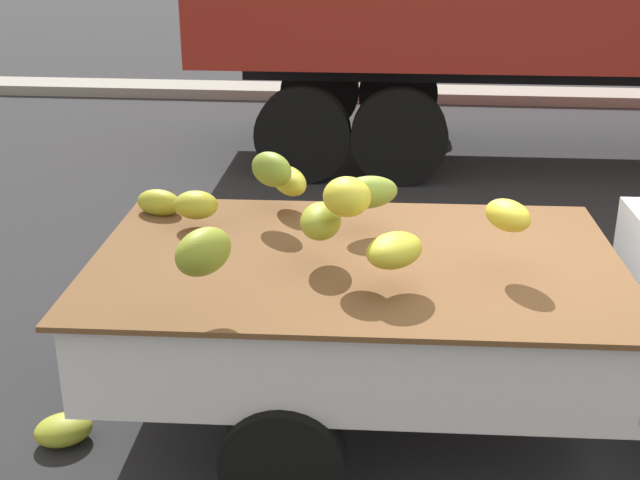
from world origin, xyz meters
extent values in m
plane|color=#28282B|center=(0.00, 0.00, 0.00)|extent=(220.00, 220.00, 0.00)
cube|color=gray|center=(0.00, 9.07, 0.08)|extent=(80.00, 0.80, 0.16)
cube|color=white|center=(-1.15, -0.30, 0.58)|extent=(2.90, 1.87, 0.08)
cube|color=white|center=(-1.18, 0.57, 0.84)|extent=(2.85, 0.14, 0.44)
cube|color=white|center=(-1.13, -1.16, 0.84)|extent=(2.85, 0.14, 0.44)
cube|color=white|center=(0.25, -0.25, 0.84)|extent=(0.11, 1.78, 0.44)
cube|color=white|center=(-2.55, -0.34, 0.84)|extent=(0.11, 1.78, 0.44)
cube|color=#B21914|center=(-1.18, 0.60, 0.80)|extent=(2.73, 0.10, 0.07)
cube|color=brown|center=(-1.15, -0.30, 1.07)|extent=(3.03, 1.99, 0.03)
ellipsoid|color=#98A22B|center=(-1.34, -0.38, 1.33)|extent=(0.23, 0.34, 0.19)
ellipsoid|color=gold|center=(-1.63, 0.47, 1.28)|extent=(0.35, 0.42, 0.18)
ellipsoid|color=olive|center=(-1.71, 0.24, 1.42)|extent=(0.36, 0.36, 0.21)
ellipsoid|color=yellow|center=(-0.35, -0.42, 1.41)|extent=(0.32, 0.36, 0.16)
ellipsoid|color=olive|center=(-1.11, 0.12, 1.33)|extent=(0.42, 0.33, 0.19)
ellipsoid|color=olive|center=(-1.83, -1.08, 1.41)|extent=(0.33, 0.39, 0.22)
ellipsoid|color=gold|center=(-0.94, -0.71, 1.31)|extent=(0.40, 0.43, 0.16)
ellipsoid|color=gold|center=(-2.15, 0.09, 1.23)|extent=(0.30, 0.25, 0.17)
ellipsoid|color=gold|center=(-2.45, 0.32, 1.15)|extent=(0.35, 0.27, 0.17)
ellipsoid|color=gold|center=(-1.20, -0.49, 1.51)|extent=(0.32, 0.33, 0.21)
cylinder|color=black|center=(-1.52, 0.55, 0.32)|extent=(0.65, 0.22, 0.64)
cylinder|color=black|center=(-1.46, -1.17, 0.32)|extent=(0.65, 0.22, 0.64)
cylinder|color=black|center=(-0.96, 6.91, 0.54)|extent=(1.08, 0.32, 1.08)
cylinder|color=black|center=(-0.93, 4.51, 0.54)|extent=(1.08, 0.32, 1.08)
cylinder|color=black|center=(-2.04, 6.89, 0.54)|extent=(1.08, 0.32, 1.08)
cylinder|color=black|center=(-2.01, 4.49, 0.54)|extent=(1.08, 0.32, 1.08)
ellipsoid|color=#9AA32B|center=(-2.83, -0.67, 0.08)|extent=(0.43, 0.41, 0.16)
camera|label=1|loc=(-0.94, -4.67, 2.92)|focal=47.23mm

